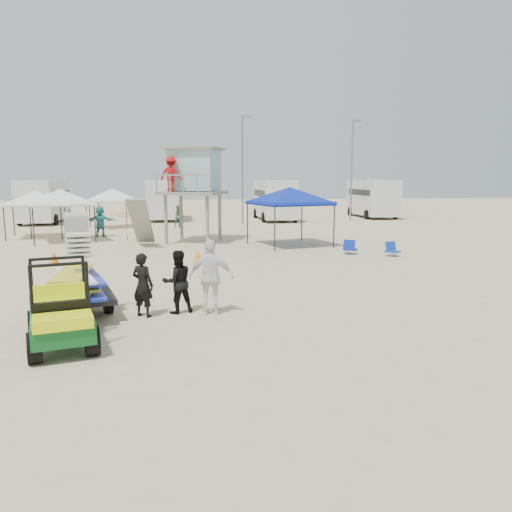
{
  "coord_description": "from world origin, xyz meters",
  "views": [
    {
      "loc": [
        -1.48,
        -10.47,
        3.44
      ],
      "look_at": [
        0.5,
        3.0,
        1.3
      ],
      "focal_mm": 35.0,
      "sensor_mm": 36.0,
      "label": 1
    }
  ],
  "objects": [
    {
      "name": "canopy_blue",
      "position": [
        3.9,
        14.39,
        2.83
      ],
      "size": [
        4.22,
        4.22,
        3.38
      ],
      "color": "black",
      "rests_on": "ground"
    },
    {
      "name": "umbrella_b",
      "position": [
        -7.58,
        19.12,
        0.78
      ],
      "size": [
        2.42,
        2.42,
        1.56
      ],
      "primitive_type": "imported",
      "rotation": [
        0.0,
        0.0,
        0.73
      ],
      "color": "gold",
      "rests_on": "ground"
    },
    {
      "name": "distant_beachgoers",
      "position": [
        -4.96,
        21.3,
        0.87
      ],
      "size": [
        5.89,
        5.89,
        1.82
      ],
      "color": "teal",
      "rests_on": "ground"
    },
    {
      "name": "rv_mid_left",
      "position": [
        -3.0,
        31.49,
        1.8
      ],
      "size": [
        2.65,
        6.5,
        3.25
      ],
      "color": "silver",
      "rests_on": "ground"
    },
    {
      "name": "beach_chair_a",
      "position": [
        -5.91,
        12.12,
        0.31
      ],
      "size": [
        0.7,
        0.77,
        0.64
      ],
      "color": "#0E1B9E",
      "rests_on": "ground"
    },
    {
      "name": "man_left",
      "position": [
        -2.5,
        1.91,
        0.81
      ],
      "size": [
        0.7,
        0.64,
        1.62
      ],
      "primitive_type": "imported",
      "rotation": [
        0.0,
        0.0,
        2.58
      ],
      "color": "black",
      "rests_on": "ground"
    },
    {
      "name": "rv_far_right",
      "position": [
        15.0,
        31.49,
        1.8
      ],
      "size": [
        2.64,
        6.6,
        3.25
      ],
      "color": "silver",
      "rests_on": "ground"
    },
    {
      "name": "light_pole_left",
      "position": [
        3.0,
        27.0,
        4.0
      ],
      "size": [
        0.14,
        0.14,
        8.0
      ],
      "primitive_type": "cylinder",
      "color": "slate",
      "rests_on": "ground"
    },
    {
      "name": "lifeguard_tower",
      "position": [
        -1.0,
        16.61,
        3.66
      ],
      "size": [
        3.95,
        3.95,
        4.92
      ],
      "color": "gray",
      "rests_on": "ground"
    },
    {
      "name": "canopy_white_a",
      "position": [
        -8.03,
        17.95,
        2.7
      ],
      "size": [
        4.0,
        4.0,
        3.24
      ],
      "color": "black",
      "rests_on": "ground"
    },
    {
      "name": "beach_chair_c",
      "position": [
        6.03,
        11.19,
        0.31
      ],
      "size": [
        0.73,
        0.83,
        0.64
      ],
      "color": "#0E279A",
      "rests_on": "ground"
    },
    {
      "name": "utility_cart",
      "position": [
        -4.02,
        -0.12,
        0.83
      ],
      "size": [
        1.73,
        2.56,
        1.78
      ],
      "color": "#0C501C",
      "rests_on": "ground"
    },
    {
      "name": "ground",
      "position": [
        0.0,
        0.0,
        0.0
      ],
      "size": [
        140.0,
        140.0,
        0.0
      ],
      "primitive_type": "plane",
      "color": "beige",
      "rests_on": "ground"
    },
    {
      "name": "surf_trailer",
      "position": [
        -4.02,
        2.21,
        0.94
      ],
      "size": [
        1.9,
        2.75,
        2.3
      ],
      "color": "black",
      "rests_on": "ground"
    },
    {
      "name": "rv_mid_right",
      "position": [
        6.0,
        29.99,
        1.8
      ],
      "size": [
        2.64,
        7.0,
        3.25
      ],
      "color": "silver",
      "rests_on": "ground"
    },
    {
      "name": "man_right",
      "position": [
        -0.8,
        1.91,
        0.96
      ],
      "size": [
        1.2,
        0.68,
        1.92
      ],
      "primitive_type": "imported",
      "rotation": [
        0.0,
        0.0,
        2.95
      ],
      "color": "white",
      "rests_on": "ground"
    },
    {
      "name": "canopy_white_b",
      "position": [
        -9.88,
        19.94,
        2.6
      ],
      "size": [
        3.48,
        3.48,
        3.14
      ],
      "color": "black",
      "rests_on": "ground"
    },
    {
      "name": "man_mid",
      "position": [
        -1.65,
        2.16,
        0.81
      ],
      "size": [
        0.94,
        0.83,
        1.62
      ],
      "primitive_type": "imported",
      "rotation": [
        0.0,
        0.0,
        3.45
      ],
      "color": "black",
      "rests_on": "ground"
    },
    {
      "name": "light_pole_right",
      "position": [
        12.0,
        28.5,
        4.0
      ],
      "size": [
        0.14,
        0.14,
        8.0
      ],
      "primitive_type": "cylinder",
      "color": "slate",
      "rests_on": "ground"
    },
    {
      "name": "cone_near",
      "position": [
        -0.91,
        10.16,
        0.25
      ],
      "size": [
        0.34,
        0.34,
        0.5
      ],
      "primitive_type": "cone",
      "color": "orange",
      "rests_on": "ground"
    },
    {
      "name": "cone_far",
      "position": [
        -6.66,
        10.38,
        0.25
      ],
      "size": [
        0.34,
        0.34,
        0.5
      ],
      "primitive_type": "cone",
      "color": "#DA6506",
      "rests_on": "ground"
    },
    {
      "name": "beach_chair_b",
      "position": [
        7.67,
        10.33,
        0.31
      ],
      "size": [
        0.67,
        0.73,
        0.64
      ],
      "color": "#0F3BA2",
      "rests_on": "ground"
    },
    {
      "name": "canopy_white_c",
      "position": [
        -6.26,
        25.32,
        2.55
      ],
      "size": [
        3.63,
        3.63,
        3.1
      ],
      "color": "black",
      "rests_on": "ground"
    },
    {
      "name": "rv_far_left",
      "position": [
        -12.0,
        29.99,
        1.8
      ],
      "size": [
        2.64,
        6.8,
        3.25
      ],
      "color": "silver",
      "rests_on": "ground"
    },
    {
      "name": "umbrella_a",
      "position": [
        -4.58,
        17.87,
        0.81
      ],
      "size": [
        1.99,
        2.02,
        1.62
      ],
      "primitive_type": "imported",
      "rotation": [
        0.0,
        0.0,
        -0.14
      ],
      "color": "red",
      "rests_on": "ground"
    }
  ]
}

